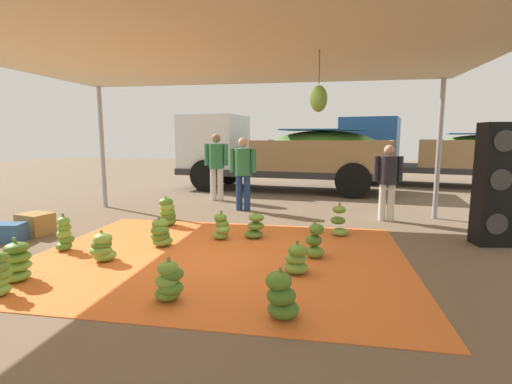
{
  "coord_description": "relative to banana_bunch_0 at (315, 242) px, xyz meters",
  "views": [
    {
      "loc": [
        1.45,
        -5.07,
        1.72
      ],
      "look_at": [
        0.25,
        1.71,
        0.7
      ],
      "focal_mm": 26.55,
      "sensor_mm": 36.0,
      "label": 1
    }
  ],
  "objects": [
    {
      "name": "banana_bunch_5",
      "position": [
        -2.88,
        -0.68,
        -0.04
      ],
      "size": [
        0.39,
        0.41,
        0.44
      ],
      "color": "#75A83D",
      "rests_on": "tarp_orange"
    },
    {
      "name": "worker_0",
      "position": [
        -2.73,
        4.52,
        0.81
      ],
      "size": [
        0.65,
        0.4,
        1.79
      ],
      "color": "silver",
      "rests_on": "ground"
    },
    {
      "name": "banana_bunch_0",
      "position": [
        0.0,
        0.0,
        0.0
      ],
      "size": [
        0.32,
        0.32,
        0.53
      ],
      "color": "#60932D",
      "rests_on": "tarp_orange"
    },
    {
      "name": "tent_canopy",
      "position": [
        -1.36,
        -0.28,
        2.63
      ],
      "size": [
        8.0,
        7.0,
        2.95
      ],
      "color": "#9EA0A5",
      "rests_on": "ground"
    },
    {
      "name": "banana_bunch_8",
      "position": [
        -3.73,
        -0.31,
        0.01
      ],
      "size": [
        0.33,
        0.34,
        0.57
      ],
      "color": "#518428",
      "rests_on": "tarp_orange"
    },
    {
      "name": "worker_2",
      "position": [
        1.39,
        2.71,
        0.67
      ],
      "size": [
        0.57,
        0.35,
        1.55
      ],
      "color": "silver",
      "rests_on": "ground"
    },
    {
      "name": "crate_0",
      "position": [
        -4.89,
        0.47,
        -0.05
      ],
      "size": [
        0.61,
        0.53,
        0.38
      ],
      "primitive_type": "cube",
      "rotation": [
        0.0,
        0.0,
        -0.23
      ],
      "color": "olive",
      "rests_on": "ground"
    },
    {
      "name": "banana_bunch_6",
      "position": [
        -0.22,
        -0.67,
        -0.05
      ],
      "size": [
        0.43,
        0.43,
        0.42
      ],
      "color": "#6B9E38",
      "rests_on": "tarp_orange"
    },
    {
      "name": "banana_bunch_4",
      "position": [
        -0.27,
        -1.9,
        -0.01
      ],
      "size": [
        0.43,
        0.43,
        0.5
      ],
      "color": "#477523",
      "rests_on": "tarp_orange"
    },
    {
      "name": "ground_plane",
      "position": [
        -1.37,
        2.81,
        -0.24
      ],
      "size": [
        40.0,
        40.0,
        0.0
      ],
      "primitive_type": "plane",
      "color": "brown"
    },
    {
      "name": "banana_bunch_7",
      "position": [
        -1.56,
        0.7,
        -0.02
      ],
      "size": [
        0.35,
        0.34,
        0.49
      ],
      "color": "#75A83D",
      "rests_on": "tarp_orange"
    },
    {
      "name": "banana_bunch_12",
      "position": [
        0.38,
        1.29,
        0.01
      ],
      "size": [
        0.42,
        0.38,
        0.58
      ],
      "color": "#75A83D",
      "rests_on": "tarp_orange"
    },
    {
      "name": "speaker_stack",
      "position": [
        2.75,
        1.18,
        0.73
      ],
      "size": [
        0.55,
        0.46,
        1.93
      ],
      "color": "black",
      "rests_on": "ground"
    },
    {
      "name": "tarp_orange",
      "position": [
        -1.37,
        -0.19,
        -0.23
      ],
      "size": [
        5.3,
        4.11,
        0.01
      ],
      "primitive_type": "cube",
      "color": "orange",
      "rests_on": "ground"
    },
    {
      "name": "banana_bunch_2",
      "position": [
        -2.85,
        1.47,
        0.03
      ],
      "size": [
        0.47,
        0.47,
        0.58
      ],
      "color": "#518428",
      "rests_on": "tarp_orange"
    },
    {
      "name": "banana_bunch_10",
      "position": [
        -1.47,
        -1.71,
        -0.02
      ],
      "size": [
        0.41,
        0.38,
        0.47
      ],
      "color": "#518428",
      "rests_on": "tarp_orange"
    },
    {
      "name": "crate_1",
      "position": [
        -5.0,
        -0.03,
        -0.08
      ],
      "size": [
        0.56,
        0.41,
        0.31
      ],
      "primitive_type": "cube",
      "rotation": [
        0.0,
        0.0,
        0.18
      ],
      "color": "#335B8E",
      "rests_on": "ground"
    },
    {
      "name": "banana_bunch_9",
      "position": [
        -3.49,
        -1.5,
        -0.01
      ],
      "size": [
        0.41,
        0.41,
        0.52
      ],
      "color": "#6B9E38",
      "rests_on": "tarp_orange"
    },
    {
      "name": "banana_bunch_11",
      "position": [
        -2.39,
        0.14,
        -0.02
      ],
      "size": [
        0.36,
        0.4,
        0.48
      ],
      "color": "#6B9E38",
      "rests_on": "tarp_orange"
    },
    {
      "name": "banana_bunch_3",
      "position": [
        -1.02,
        0.88,
        -0.04
      ],
      "size": [
        0.47,
        0.45,
        0.47
      ],
      "color": "#518428",
      "rests_on": "tarp_orange"
    },
    {
      "name": "cargo_truck_main",
      "position": [
        -1.37,
        6.84,
        1.0
      ],
      "size": [
        6.81,
        3.02,
        2.4
      ],
      "color": "#2D2D2D",
      "rests_on": "ground"
    },
    {
      "name": "cargo_truck_far",
      "position": [
        4.0,
        8.92,
        0.97
      ],
      "size": [
        7.43,
        3.87,
        2.4
      ],
      "color": "#2D2D2D",
      "rests_on": "ground"
    },
    {
      "name": "worker_1",
      "position": [
        -1.74,
        3.26,
        0.75
      ],
      "size": [
        0.62,
        0.38,
        1.69
      ],
      "color": "navy",
      "rests_on": "ground"
    }
  ]
}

